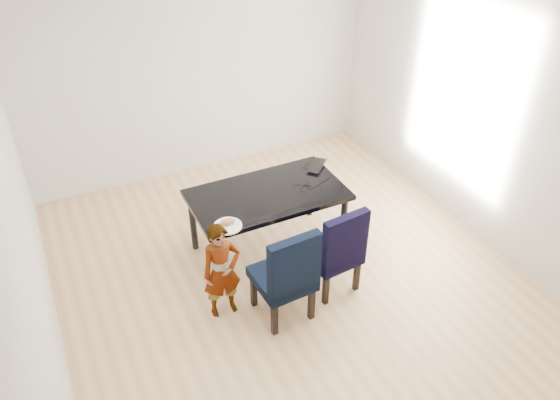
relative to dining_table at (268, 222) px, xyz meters
name	(u,v)px	position (x,y,z in m)	size (l,w,h in m)	color
floor	(288,277)	(0.00, -0.50, -0.38)	(4.50, 5.00, 0.01)	tan
ceiling	(292,14)	(0.00, -0.50, 2.33)	(4.50, 5.00, 0.01)	white
wall_back	(199,71)	(0.00, 2.00, 0.98)	(4.50, 0.01, 2.70)	beige
wall_front	(489,375)	(0.00, -3.00, 0.98)	(4.50, 0.01, 2.70)	silver
wall_left	(23,235)	(-2.25, -0.50, 0.98)	(0.01, 5.00, 2.70)	silver
wall_right	(481,117)	(2.25, -0.50, 0.98)	(0.01, 5.00, 2.70)	white
dining_table	(268,222)	(0.00, 0.00, 0.00)	(1.60, 0.90, 0.75)	black
chair_left	(282,271)	(-0.27, -0.91, 0.15)	(0.50, 0.52, 1.04)	black
chair_right	(331,247)	(0.32, -0.78, 0.12)	(0.48, 0.50, 0.99)	black
child	(222,271)	(-0.77, -0.65, 0.13)	(0.37, 0.24, 1.01)	orange
plate	(228,226)	(-0.58, -0.35, 0.38)	(0.27, 0.27, 0.02)	white
sandwich	(227,222)	(-0.57, -0.34, 0.42)	(0.16, 0.07, 0.06)	#A06939
laptop	(313,165)	(0.68, 0.26, 0.39)	(0.33, 0.21, 0.03)	black
cable_tangle	(307,188)	(0.41, -0.11, 0.38)	(0.15, 0.15, 0.01)	black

